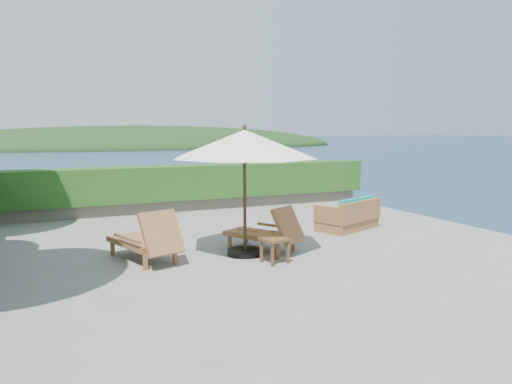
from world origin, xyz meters
name	(u,v)px	position (x,y,z in m)	size (l,w,h in m)	color
ground	(259,252)	(0.00, 0.00, 0.00)	(12.00, 12.00, 0.00)	gray
foundation	(259,325)	(0.00, 0.00, -1.55)	(12.00, 12.00, 3.00)	#4E463E
offshore_island	(139,147)	(25.00, 140.00, -3.00)	(126.00, 57.60, 12.60)	black
planter_wall_far	(182,204)	(0.00, 5.60, 0.18)	(12.00, 0.60, 0.36)	#6B6456
hedge_far	(181,182)	(0.00, 5.60, 0.85)	(12.40, 0.90, 1.00)	#1E4513
patio_umbrella	(245,145)	(-0.36, -0.13, 2.14)	(2.99, 2.99, 2.53)	black
lounge_left	(147,239)	(-2.20, 0.18, 0.42)	(1.19, 1.87, 1.01)	olive
lounge_right	(267,232)	(0.19, 0.01, 0.39)	(1.37, 1.73, 0.93)	olive
side_table	(275,242)	(-0.09, -0.90, 0.39)	(0.51, 0.51, 0.47)	brown
wicker_loveseat	(349,217)	(2.94, 1.11, 0.31)	(1.83, 1.38, 0.81)	olive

